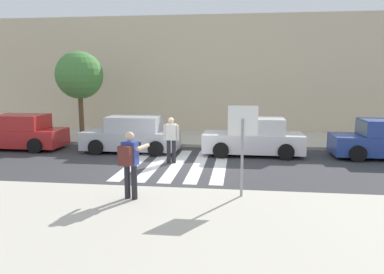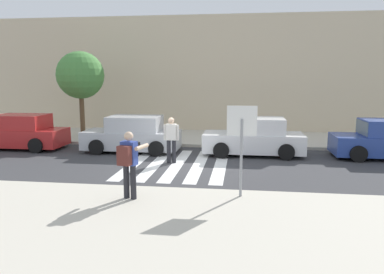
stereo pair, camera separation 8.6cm
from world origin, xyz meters
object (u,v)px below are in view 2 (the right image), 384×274
(photographer_with_backpack, at_px, (129,159))
(parked_car_white, at_px, (254,138))
(parked_car_red, at_px, (20,133))
(street_tree_west, at_px, (80,75))
(stop_sign, at_px, (242,131))
(pedestrian_crossing, at_px, (171,137))
(parked_car_silver, at_px, (133,135))

(photographer_with_backpack, distance_m, parked_car_white, 7.42)
(parked_car_red, relative_size, street_tree_west, 0.94)
(stop_sign, relative_size, pedestrian_crossing, 1.36)
(parked_car_red, distance_m, parked_car_silver, 5.25)
(stop_sign, height_order, photographer_with_backpack, stop_sign)
(parked_car_red, xyz_separation_m, street_tree_west, (1.81, 2.64, 2.56))
(stop_sign, bearing_deg, parked_car_red, 148.73)
(pedestrian_crossing, distance_m, parked_car_red, 7.57)
(photographer_with_backpack, bearing_deg, parked_car_white, 63.48)
(pedestrian_crossing, bearing_deg, stop_sign, -57.52)
(photographer_with_backpack, height_order, pedestrian_crossing, photographer_with_backpack)
(pedestrian_crossing, relative_size, parked_car_silver, 0.42)
(photographer_with_backpack, xyz_separation_m, street_tree_west, (-5.32, 9.27, 2.12))
(street_tree_west, bearing_deg, parked_car_white, -17.03)
(stop_sign, bearing_deg, pedestrian_crossing, 122.48)
(pedestrian_crossing, distance_m, street_tree_west, 7.52)
(photographer_with_backpack, distance_m, pedestrian_crossing, 4.71)
(parked_car_red, xyz_separation_m, parked_car_silver, (5.25, 0.00, 0.00))
(parked_car_red, bearing_deg, parked_car_white, 0.00)
(photographer_with_backpack, bearing_deg, parked_car_silver, 105.83)
(parked_car_red, distance_m, parked_car_white, 10.44)
(parked_car_white, bearing_deg, pedestrian_crossing, -148.30)
(street_tree_west, bearing_deg, parked_car_silver, -37.55)
(street_tree_west, bearing_deg, stop_sign, -46.89)
(stop_sign, bearing_deg, parked_car_silver, 127.81)
(pedestrian_crossing, xyz_separation_m, parked_car_white, (3.12, 1.93, -0.25))
(stop_sign, xyz_separation_m, pedestrian_crossing, (-2.61, 4.10, -0.87))
(pedestrian_crossing, xyz_separation_m, street_tree_west, (-5.51, 4.57, 2.31))
(parked_car_silver, bearing_deg, photographer_with_backpack, -74.17)
(pedestrian_crossing, relative_size, parked_car_white, 0.42)
(photographer_with_backpack, relative_size, parked_car_white, 0.42)
(stop_sign, distance_m, parked_car_red, 11.67)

